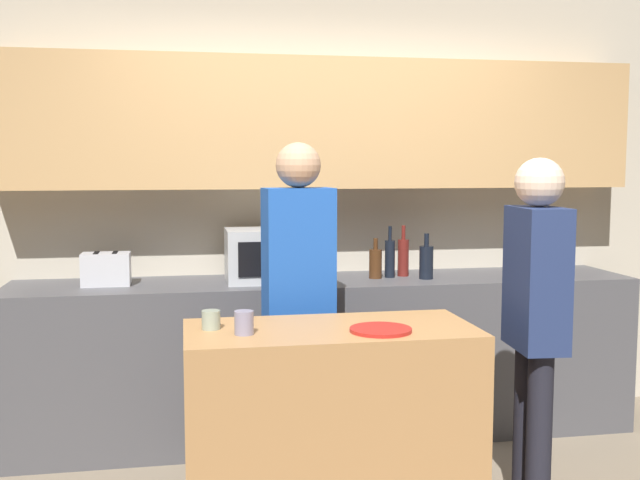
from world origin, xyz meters
The scene contains 15 objects.
back_wall centered at (0.00, 1.66, 1.54)m, with size 6.40×0.40×2.70m.
back_counter centered at (0.00, 1.39, 0.46)m, with size 3.60×0.62×0.92m.
kitchen_island centered at (-0.21, 0.25, 0.45)m, with size 1.24×0.59×0.90m.
microwave centered at (-0.32, 1.40, 1.07)m, with size 0.52×0.39×0.30m.
toaster centered at (-1.24, 1.41, 1.01)m, with size 0.26×0.16×0.18m.
potted_plant centered at (1.42, 1.41, 1.12)m, with size 0.14×0.14×0.40m.
bottle_0 centered at (0.29, 1.39, 1.01)m, with size 0.08×0.08×0.24m.
bottle_1 centered at (0.38, 1.41, 1.04)m, with size 0.06×0.06×0.30m.
bottle_2 centered at (0.47, 1.45, 1.04)m, with size 0.07×0.07×0.30m.
bottle_3 centered at (0.57, 1.31, 1.03)m, with size 0.08×0.08×0.27m.
plate_on_island centered at (-0.02, 0.13, 0.90)m, with size 0.26×0.26×0.01m.
cup_0 centered at (-0.58, 0.18, 0.95)m, with size 0.08×0.08×0.10m.
cup_1 centered at (-0.71, 0.31, 0.94)m, with size 0.08×0.08×0.08m.
person_left centered at (0.69, 0.17, 0.96)m, with size 0.22×0.36×1.62m.
person_center centered at (-0.26, 0.80, 1.01)m, with size 0.36×0.22×1.70m.
Camera 1 is at (-0.81, -2.83, 1.59)m, focal length 42.00 mm.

